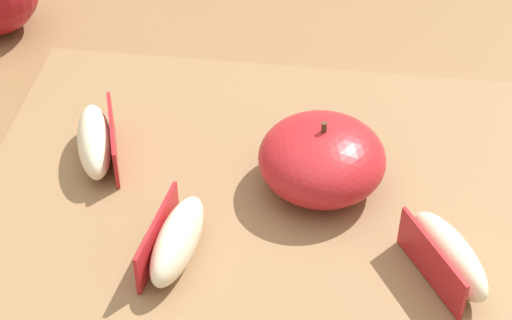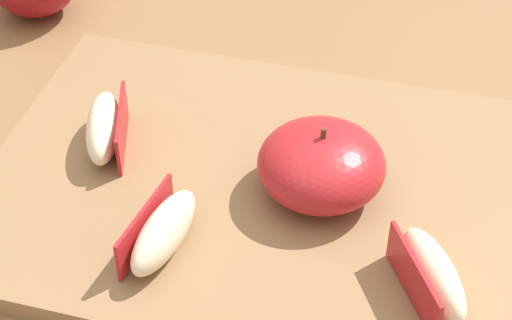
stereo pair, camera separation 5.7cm
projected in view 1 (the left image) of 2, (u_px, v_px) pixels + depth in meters
The scene contains 6 objects.
dining_table at pixel (288, 203), 0.73m from camera, with size 1.25×0.97×0.75m.
cutting_board at pixel (256, 190), 0.59m from camera, with size 0.37×0.28×0.02m.
apple_half_skin_up at pixel (322, 158), 0.56m from camera, with size 0.08×0.08×0.05m.
apple_wedge_middle at pixel (96, 141), 0.59m from camera, with size 0.05×0.08×0.03m.
apple_wedge_front at pixel (176, 240), 0.52m from camera, with size 0.04×0.07×0.03m.
apple_wedge_left at pixel (448, 256), 0.51m from camera, with size 0.06×0.07×0.03m.
Camera 1 is at (0.04, -0.52, 1.16)m, focal length 59.84 mm.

